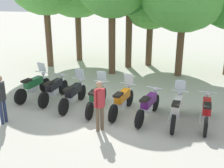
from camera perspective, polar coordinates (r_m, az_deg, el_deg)
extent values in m
plane|color=#BCB7A8|center=(10.61, -0.51, -5.47)|extent=(80.00, 80.00, 0.00)
cylinder|color=black|center=(12.73, -13.50, -0.17)|extent=(0.25, 0.65, 0.64)
cylinder|color=black|center=(11.63, -18.10, -2.48)|extent=(0.25, 0.65, 0.64)
cube|color=silver|center=(12.63, -13.61, 1.28)|extent=(0.20, 0.38, 0.04)
cube|color=#1E6033|center=(12.09, -15.69, 0.36)|extent=(0.48, 0.98, 0.30)
cube|color=silver|center=(12.14, -15.73, -0.92)|extent=(0.31, 0.44, 0.24)
cube|color=black|center=(11.75, -17.00, 0.66)|extent=(0.34, 0.48, 0.08)
cylinder|color=silver|center=(12.57, -13.85, 1.06)|extent=(0.10, 0.23, 0.64)
cylinder|color=silver|center=(12.40, -14.23, 2.41)|extent=(0.61, 0.18, 0.04)
sphere|color=silver|center=(12.53, -13.82, 2.05)|extent=(0.19, 0.19, 0.16)
cylinder|color=silver|center=(12.05, -17.19, -1.52)|extent=(0.23, 0.70, 0.07)
cube|color=silver|center=(12.39, -14.13, 3.37)|extent=(0.38, 0.21, 0.39)
cylinder|color=black|center=(12.29, -9.88, -0.63)|extent=(0.20, 0.65, 0.64)
cylinder|color=black|center=(11.06, -13.75, -3.20)|extent=(0.20, 0.65, 0.64)
cube|color=silver|center=(12.18, -9.97, 0.87)|extent=(0.17, 0.37, 0.04)
cube|color=black|center=(11.58, -11.70, -0.15)|extent=(0.40, 0.98, 0.30)
cube|color=silver|center=(11.63, -11.74, -1.48)|extent=(0.28, 0.43, 0.24)
cube|color=black|center=(11.20, -12.80, 0.13)|extent=(0.30, 0.47, 0.08)
cylinder|color=silver|center=(12.11, -10.17, 0.64)|extent=(0.08, 0.23, 0.64)
cylinder|color=silver|center=(11.93, -10.47, 2.03)|extent=(0.62, 0.13, 0.04)
sphere|color=silver|center=(12.08, -10.14, 1.66)|extent=(0.18, 0.18, 0.16)
cylinder|color=silver|center=(11.50, -13.16, -2.16)|extent=(0.17, 0.70, 0.07)
cylinder|color=black|center=(11.58, -6.19, -1.69)|extent=(0.19, 0.65, 0.64)
cylinder|color=black|center=(10.31, -9.81, -4.59)|extent=(0.19, 0.65, 0.64)
cube|color=silver|center=(11.47, -6.25, -0.10)|extent=(0.17, 0.37, 0.04)
cube|color=black|center=(10.85, -7.86, -1.25)|extent=(0.39, 0.98, 0.30)
cube|color=silver|center=(10.91, -7.91, -2.67)|extent=(0.27, 0.43, 0.24)
cube|color=black|center=(10.45, -8.88, -1.00)|extent=(0.30, 0.47, 0.08)
cylinder|color=silver|center=(11.40, -6.44, -0.36)|extent=(0.08, 0.23, 0.64)
cylinder|color=silver|center=(11.21, -6.70, 1.11)|extent=(0.62, 0.12, 0.04)
sphere|color=silver|center=(11.36, -6.39, 0.72)|extent=(0.18, 0.18, 0.16)
cylinder|color=silver|center=(10.75, -9.37, -3.41)|extent=(0.17, 0.70, 0.07)
cube|color=silver|center=(11.21, -6.60, 2.17)|extent=(0.38, 0.18, 0.39)
cylinder|color=black|center=(11.21, -1.89, -2.31)|extent=(0.15, 0.65, 0.64)
cylinder|color=black|center=(9.86, -4.61, -5.48)|extent=(0.15, 0.65, 0.64)
cube|color=silver|center=(11.09, -1.91, -0.67)|extent=(0.15, 0.37, 0.04)
cube|color=#1E6033|center=(10.44, -3.11, -1.92)|extent=(0.34, 0.97, 0.30)
cube|color=silver|center=(10.50, -3.17, -3.39)|extent=(0.25, 0.42, 0.24)
cube|color=black|center=(10.02, -3.86, -1.70)|extent=(0.28, 0.46, 0.08)
cylinder|color=silver|center=(11.02, -2.05, -0.95)|extent=(0.07, 0.23, 0.64)
cylinder|color=silver|center=(10.83, -2.22, 0.56)|extent=(0.62, 0.09, 0.04)
sphere|color=silver|center=(10.98, -2.00, 0.18)|extent=(0.17, 0.17, 0.16)
cylinder|color=silver|center=(10.31, -4.54, -4.22)|extent=(0.13, 0.70, 0.07)
cube|color=silver|center=(10.82, -2.13, 1.66)|extent=(0.37, 0.16, 0.39)
cylinder|color=black|center=(10.95, 3.56, -2.86)|extent=(0.25, 0.65, 0.64)
cylinder|color=black|center=(9.64, 0.23, -6.03)|extent=(0.25, 0.65, 0.64)
cube|color=silver|center=(10.83, 3.59, -1.20)|extent=(0.20, 0.38, 0.04)
cube|color=orange|center=(10.20, 2.14, -2.44)|extent=(0.48, 0.98, 0.30)
cube|color=silver|center=(10.26, 2.01, -3.94)|extent=(0.31, 0.44, 0.24)
cube|color=black|center=(9.78, 1.26, -2.20)|extent=(0.34, 0.48, 0.08)
cylinder|color=silver|center=(10.76, 3.42, -1.47)|extent=(0.10, 0.23, 0.64)
cylinder|color=silver|center=(10.57, 3.28, 0.07)|extent=(0.61, 0.18, 0.04)
sphere|color=silver|center=(10.72, 3.52, -0.33)|extent=(0.19, 0.19, 0.16)
cylinder|color=silver|center=(10.09, 0.51, -4.72)|extent=(0.23, 0.70, 0.07)
cube|color=silver|center=(10.56, 3.42, 1.19)|extent=(0.38, 0.21, 0.39)
cylinder|color=black|center=(10.64, 8.79, -3.75)|extent=(0.28, 0.64, 0.64)
cylinder|color=black|center=(9.31, 5.61, -7.09)|extent=(0.28, 0.64, 0.64)
cube|color=silver|center=(10.51, 8.88, -2.05)|extent=(0.22, 0.38, 0.04)
cube|color=#59196B|center=(9.87, 7.50, -3.35)|extent=(0.52, 0.98, 0.30)
cube|color=silver|center=(9.93, 7.33, -4.89)|extent=(0.33, 0.45, 0.24)
cube|color=black|center=(9.45, 6.70, -3.12)|extent=(0.36, 0.49, 0.08)
cylinder|color=silver|center=(10.44, 8.71, -2.33)|extent=(0.11, 0.23, 0.64)
cylinder|color=silver|center=(10.24, 8.64, -0.76)|extent=(0.60, 0.21, 0.04)
sphere|color=silver|center=(10.40, 8.84, -1.16)|extent=(0.20, 0.20, 0.16)
cylinder|color=silver|center=(9.75, 5.81, -5.69)|extent=(0.27, 0.69, 0.07)
cylinder|color=black|center=(10.51, 13.45, -4.37)|extent=(0.20, 0.65, 0.64)
cylinder|color=black|center=(9.11, 12.30, -8.09)|extent=(0.20, 0.65, 0.64)
cube|color=silver|center=(10.38, 13.60, -2.65)|extent=(0.17, 0.37, 0.04)
cube|color=silver|center=(9.71, 13.11, -4.11)|extent=(0.40, 0.98, 0.30)
cube|color=silver|center=(9.77, 12.96, -5.67)|extent=(0.28, 0.43, 0.24)
cube|color=black|center=(9.27, 12.90, -3.96)|extent=(0.30, 0.47, 0.08)
cylinder|color=silver|center=(10.31, 13.53, -2.95)|extent=(0.08, 0.23, 0.64)
cylinder|color=silver|center=(10.11, 13.62, -1.38)|extent=(0.62, 0.13, 0.04)
sphere|color=silver|center=(10.27, 13.65, -1.76)|extent=(0.18, 0.18, 0.16)
cylinder|color=silver|center=(9.54, 11.75, -6.61)|extent=(0.17, 0.70, 0.07)
cube|color=silver|center=(10.10, 13.74, -0.20)|extent=(0.38, 0.19, 0.39)
cylinder|color=black|center=(10.66, 18.53, -4.53)|extent=(0.18, 0.65, 0.64)
cylinder|color=black|center=(9.25, 18.50, -8.25)|extent=(0.18, 0.65, 0.64)
cube|color=silver|center=(10.53, 18.72, -2.83)|extent=(0.16, 0.37, 0.04)
cube|color=red|center=(9.86, 18.73, -4.29)|extent=(0.37, 0.97, 0.30)
cube|color=silver|center=(9.92, 18.57, -5.84)|extent=(0.27, 0.42, 0.24)
cube|color=black|center=(9.42, 18.86, -4.17)|extent=(0.29, 0.47, 0.08)
cylinder|color=silver|center=(10.46, 18.71, -3.14)|extent=(0.08, 0.23, 0.64)
cylinder|color=silver|center=(10.26, 18.91, -1.59)|extent=(0.62, 0.11, 0.04)
sphere|color=silver|center=(10.42, 18.83, -1.96)|extent=(0.18, 0.18, 0.16)
cylinder|color=silver|center=(9.66, 17.57, -6.79)|extent=(0.15, 0.70, 0.07)
cylinder|color=brown|center=(9.03, -2.94, -7.24)|extent=(0.16, 0.16, 0.82)
cylinder|color=brown|center=(9.12, -2.03, -6.97)|extent=(0.16, 0.16, 0.82)
cube|color=#B22D33|center=(8.78, -2.55, -2.91)|extent=(0.30, 0.30, 0.61)
cylinder|color=#B22D33|center=(8.70, -3.44, -3.05)|extent=(0.11, 0.11, 0.58)
cylinder|color=#B22D33|center=(8.86, -1.68, -2.60)|extent=(0.11, 0.11, 0.58)
sphere|color=#A87A5B|center=(8.62, -2.59, -0.15)|extent=(0.31, 0.31, 0.22)
cylinder|color=#232D4C|center=(10.28, -20.93, -5.12)|extent=(0.13, 0.13, 0.83)
cylinder|color=#232D4C|center=(10.18, -21.61, -5.46)|extent=(0.13, 0.13, 0.83)
cube|color=#262628|center=(9.97, -21.77, -1.46)|extent=(0.25, 0.26, 0.62)
cylinder|color=#262628|center=(10.06, -21.13, -1.09)|extent=(0.10, 0.10, 0.59)
cylinder|color=brown|center=(16.65, -12.79, 9.54)|extent=(0.36, 0.36, 3.53)
cylinder|color=brown|center=(17.70, -6.82, 10.21)|extent=(0.36, 0.36, 3.40)
cylinder|color=brown|center=(14.74, 0.00, 8.64)|extent=(0.36, 0.36, 3.45)
cylinder|color=brown|center=(16.01, 3.44, 9.69)|extent=(0.36, 0.36, 3.58)
cylinder|color=brown|center=(16.62, 7.59, 8.27)|extent=(0.36, 0.36, 2.64)
cylinder|color=brown|center=(14.81, 13.66, 7.15)|extent=(0.36, 0.36, 2.95)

